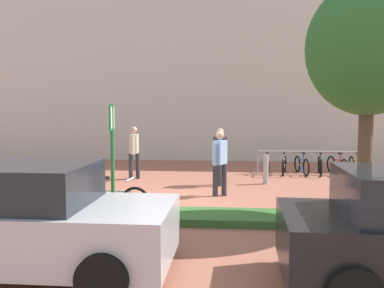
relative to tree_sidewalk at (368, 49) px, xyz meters
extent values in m
plane|color=#9E5B47|center=(-3.86, 1.77, -3.47)|extent=(60.00, 60.00, 0.00)
cube|color=beige|center=(-3.86, 10.51, 1.53)|extent=(28.00, 1.20, 10.00)
cube|color=#336028|center=(-4.36, -0.14, -3.39)|extent=(7.00, 1.10, 0.16)
cylinder|color=brown|center=(0.00, 0.00, -2.21)|extent=(0.28, 0.28, 2.53)
ellipsoid|color=#2D6628|center=(0.00, 0.00, 0.03)|extent=(2.42, 2.42, 2.67)
cylinder|color=#2D7238|center=(-5.12, -0.14, -2.27)|extent=(0.08, 0.08, 2.40)
cube|color=#198C33|center=(-5.12, -0.14, -1.35)|extent=(0.05, 0.36, 0.52)
cube|color=white|center=(-5.12, -0.14, -1.35)|extent=(0.05, 0.30, 0.44)
torus|color=black|center=(-5.68, 0.13, -3.14)|extent=(0.66, 0.15, 0.66)
torus|color=black|center=(-4.67, -0.01, -3.14)|extent=(0.66, 0.15, 0.66)
cylinder|color=silver|center=(-5.18, 0.06, -2.92)|extent=(0.83, 0.15, 0.04)
cylinder|color=silver|center=(-5.08, 0.04, -3.17)|extent=(0.60, 0.12, 0.44)
cylinder|color=silver|center=(-5.36, 0.08, -2.80)|extent=(0.04, 0.04, 0.28)
cube|color=black|center=(-5.36, 0.08, -2.64)|extent=(0.21, 0.11, 0.05)
cylinder|color=silver|center=(-4.79, 0.00, -2.66)|extent=(0.10, 0.42, 0.04)
cylinder|color=#99999E|center=(-1.71, 6.29, -3.07)|extent=(0.06, 0.06, 0.80)
cylinder|color=#99999E|center=(1.99, 6.41, -3.07)|extent=(0.06, 0.06, 0.80)
cylinder|color=#99999E|center=(0.14, 6.35, -2.67)|extent=(3.70, 0.18, 0.06)
torus|color=black|center=(-1.39, 5.80, -3.17)|extent=(0.06, 0.61, 0.61)
torus|color=black|center=(-1.41, 6.73, -3.17)|extent=(0.06, 0.61, 0.61)
cylinder|color=gold|center=(-1.40, 6.26, -2.97)|extent=(0.04, 0.77, 0.03)
cylinder|color=gold|center=(-1.40, 6.36, -3.20)|extent=(0.04, 0.56, 0.40)
cylinder|color=gold|center=(-1.40, 6.10, -2.85)|extent=(0.03, 0.03, 0.26)
cube|color=black|center=(-1.40, 6.10, -2.71)|extent=(0.08, 0.19, 0.05)
cylinder|color=gold|center=(-1.41, 6.62, -2.73)|extent=(0.39, 0.04, 0.04)
torus|color=black|center=(-0.88, 5.85, -3.17)|extent=(0.17, 0.61, 0.61)
torus|color=black|center=(-0.69, 6.77, -3.17)|extent=(0.17, 0.61, 0.61)
cylinder|color=silver|center=(-0.78, 6.31, -2.97)|extent=(0.18, 0.76, 0.03)
cylinder|color=silver|center=(-0.77, 6.40, -3.20)|extent=(0.14, 0.55, 0.40)
cylinder|color=silver|center=(-0.82, 6.14, -2.85)|extent=(0.03, 0.03, 0.26)
cube|color=black|center=(-0.82, 6.14, -2.71)|extent=(0.11, 0.19, 0.05)
cylinder|color=silver|center=(-0.72, 6.66, -2.73)|extent=(0.39, 0.11, 0.04)
torus|color=black|center=(-0.09, 5.90, -3.17)|extent=(0.15, 0.61, 0.61)
torus|color=black|center=(-0.25, 6.83, -3.17)|extent=(0.15, 0.61, 0.61)
cylinder|color=#194CA5|center=(-0.17, 6.37, -2.97)|extent=(0.16, 0.76, 0.03)
cylinder|color=#194CA5|center=(-0.18, 6.46, -3.20)|extent=(0.12, 0.56, 0.40)
cylinder|color=#194CA5|center=(-0.14, 6.20, -2.85)|extent=(0.03, 0.03, 0.26)
cube|color=black|center=(-0.14, 6.20, -2.71)|extent=(0.10, 0.19, 0.05)
cylinder|color=#194CA5|center=(-0.23, 6.72, -2.73)|extent=(0.39, 0.10, 0.04)
torus|color=black|center=(0.39, 5.84, -3.17)|extent=(0.14, 0.61, 0.61)
torus|color=black|center=(0.51, 6.77, -3.17)|extent=(0.14, 0.61, 0.61)
cylinder|color=#1E7233|center=(0.45, 6.31, -2.97)|extent=(0.14, 0.77, 0.03)
cylinder|color=#1E7233|center=(0.46, 6.40, -3.20)|extent=(0.11, 0.56, 0.40)
cylinder|color=#1E7233|center=(0.43, 6.14, -2.85)|extent=(0.03, 0.03, 0.26)
cube|color=black|center=(0.43, 6.14, -2.71)|extent=(0.10, 0.19, 0.05)
cylinder|color=#1E7233|center=(0.50, 6.66, -2.73)|extent=(0.39, 0.09, 0.04)
torus|color=black|center=(1.18, 5.93, -3.17)|extent=(0.20, 0.60, 0.61)
torus|color=black|center=(0.95, 6.84, -3.17)|extent=(0.20, 0.60, 0.61)
cylinder|color=red|center=(1.06, 6.38, -2.97)|extent=(0.22, 0.75, 0.03)
cylinder|color=red|center=(1.04, 6.47, -3.20)|extent=(0.17, 0.55, 0.40)
cylinder|color=red|center=(1.10, 6.22, -2.85)|extent=(0.03, 0.03, 0.26)
cube|color=black|center=(1.10, 6.22, -2.71)|extent=(0.12, 0.20, 0.05)
cylinder|color=red|center=(0.98, 6.73, -2.73)|extent=(0.38, 0.13, 0.04)
torus|color=black|center=(1.69, 5.91, -3.17)|extent=(0.07, 0.61, 0.61)
torus|color=black|center=(1.67, 6.85, -3.17)|extent=(0.07, 0.61, 0.61)
cylinder|color=gold|center=(1.68, 6.38, -2.97)|extent=(0.05, 0.77, 0.03)
cylinder|color=gold|center=(1.68, 6.47, -3.20)|extent=(0.05, 0.56, 0.40)
cylinder|color=gold|center=(1.69, 6.21, -2.85)|extent=(0.03, 0.03, 0.26)
cube|color=black|center=(1.69, 6.21, -2.71)|extent=(0.08, 0.19, 0.05)
cylinder|color=gold|center=(1.67, 6.73, -2.73)|extent=(0.39, 0.05, 0.04)
cylinder|color=#ADADB2|center=(-1.59, 4.29, -3.02)|extent=(0.16, 0.16, 0.90)
cylinder|color=#2D2D38|center=(-3.07, 2.33, -3.05)|extent=(0.14, 0.14, 0.85)
cylinder|color=#2D2D38|center=(-2.84, 2.42, -3.05)|extent=(0.14, 0.14, 0.85)
cube|color=#8CB2E5|center=(-2.95, 2.37, -2.31)|extent=(0.39, 0.47, 0.62)
cylinder|color=#8CB2E5|center=(-3.07, 2.14, -2.34)|extent=(0.09, 0.09, 0.59)
cylinder|color=#8CB2E5|center=(-2.83, 2.61, -2.34)|extent=(0.09, 0.09, 0.59)
sphere|color=tan|center=(-2.95, 2.37, -1.86)|extent=(0.22, 0.22, 0.22)
cylinder|color=#2D2D38|center=(-3.00, 3.80, -3.05)|extent=(0.14, 0.14, 0.85)
cylinder|color=#2D2D38|center=(-2.97, 4.06, -3.05)|extent=(0.14, 0.14, 0.85)
cube|color=#383342|center=(-2.98, 3.93, -2.31)|extent=(0.44, 0.46, 0.62)
cylinder|color=#383342|center=(-2.82, 3.73, -2.34)|extent=(0.09, 0.09, 0.59)
cylinder|color=#383342|center=(-3.15, 4.13, -2.34)|extent=(0.09, 0.09, 0.59)
sphere|color=tan|center=(-2.98, 3.93, -1.86)|extent=(0.22, 0.22, 0.22)
cylinder|color=#2D2D38|center=(-5.90, 4.72, -3.05)|extent=(0.14, 0.14, 0.85)
cylinder|color=#2D2D38|center=(-5.71, 4.91, -3.05)|extent=(0.14, 0.14, 0.85)
cube|color=beige|center=(-5.81, 4.82, -2.31)|extent=(0.27, 0.42, 0.62)
cylinder|color=beige|center=(-5.79, 4.56, -2.34)|extent=(0.09, 0.09, 0.59)
cylinder|color=beige|center=(-5.83, 5.08, -2.34)|extent=(0.09, 0.09, 0.59)
sphere|color=tan|center=(-5.81, 4.82, -1.86)|extent=(0.22, 0.22, 0.22)
cube|color=#B7B7BC|center=(-5.61, -3.11, -2.87)|extent=(4.30, 1.81, 0.76)
cube|color=#1E2328|center=(-5.81, -3.11, -2.21)|extent=(2.41, 1.59, 0.56)
cylinder|color=black|center=(-4.15, -2.21, -3.15)|extent=(0.64, 0.22, 0.64)
cylinder|color=black|center=(-4.15, -4.01, -3.15)|extent=(0.64, 0.22, 0.64)
cylinder|color=black|center=(-1.30, -2.37, -3.15)|extent=(0.65, 0.24, 0.64)
camera|label=1|loc=(-2.68, -8.65, -1.17)|focal=39.46mm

